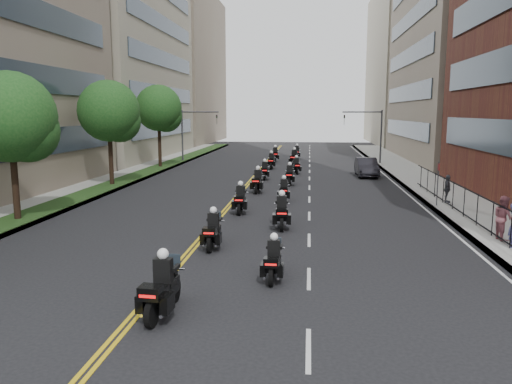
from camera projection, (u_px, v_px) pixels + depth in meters
The scene contains 29 objects.
ground at pixel (173, 343), 11.82m from camera, with size 160.00×160.00×0.00m, color black.
sidewalk_right at pixel (435, 189), 35.09m from camera, with size 4.00×90.00×0.15m, color gray.
sidewalk_left at pixel (107, 183), 37.61m from camera, with size 4.00×90.00×0.15m, color gray.
grass_strip at pixel (117, 182), 37.51m from camera, with size 2.00×90.00×0.04m, color #1C3A15.
building_right_tan at pixel (480, 23), 54.30m from camera, with size 15.11×28.00×30.00m.
building_right_far at pixel (420, 66), 84.06m from camera, with size 15.00×28.00×26.00m, color #A29D83.
building_left_mid at pixel (97, 12), 58.54m from camera, with size 16.11×28.00×34.00m.
building_left_far at pixel (169, 69), 88.63m from camera, with size 16.00×28.00×26.00m, color #7F6D5D.
iron_fence at pixel (485, 214), 22.30m from camera, with size 0.05×28.00×1.50m.
street_trees at pixel (76, 117), 30.43m from camera, with size 4.40×38.40×7.98m.
traffic_signal_right at pixel (372, 129), 51.46m from camera, with size 4.09×0.20×5.60m.
traffic_signal_left at pixel (191, 128), 53.46m from camera, with size 4.09×0.20×5.60m.
motorcycle_0 at pixel (162, 290), 13.32m from camera, with size 0.63×2.47×1.82m.
motorcycle_1 at pixel (273, 261), 16.21m from camera, with size 0.49×2.08×1.54m.
motorcycle_2 at pixel (213, 232), 19.97m from camera, with size 0.52×2.26×1.67m.
motorcycle_3 at pixel (282, 213), 23.42m from camera, with size 0.60×2.42×1.79m.
motorcycle_4 at pixel (240, 200), 26.94m from camera, with size 0.56×2.34×1.73m.
motorcycle_5 at pixel (284, 191), 30.42m from camera, with size 0.50×2.16×1.59m.
motorcycle_6 at pixel (258, 182), 33.79m from camera, with size 0.57×2.44×1.80m.
motorcycle_7 at pixel (290, 176), 37.29m from camera, with size 0.53×2.32×1.71m.
motorcycle_8 at pixel (265, 171), 40.35m from camera, with size 0.55×2.25×1.66m.
motorcycle_9 at pixel (296, 166), 44.12m from camera, with size 0.64×2.19×1.62m.
motorcycle_10 at pixel (271, 162), 47.81m from camera, with size 0.55×2.37×1.75m.
motorcycle_11 at pixel (294, 158), 50.51m from camera, with size 0.71×2.53×1.87m.
motorcycle_12 at pixel (275, 155), 54.73m from camera, with size 0.64×2.46×1.82m.
motorcycle_13 at pixel (297, 153), 58.06m from camera, with size 0.54×2.36×1.74m.
parked_sedan at pixel (367, 167), 42.26m from camera, with size 1.64×4.71×1.55m, color black.
pedestrian_b at pixel (503, 218), 20.66m from camera, with size 0.90×0.70×1.85m, color #8F4E57.
pedestrian_c at pixel (447, 189), 29.08m from camera, with size 0.97×0.40×1.65m, color #44454D.
Camera 1 is at (3.14, -10.83, 5.42)m, focal length 35.00 mm.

